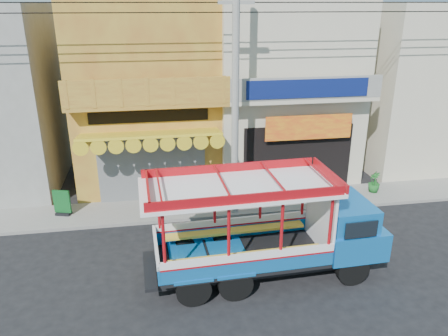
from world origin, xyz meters
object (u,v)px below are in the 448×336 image
object	(u,v)px
utility_pole	(240,82)
songthaew_truck	(283,227)
potted_plant_a	(303,187)
green_sign	(62,205)
potted_plant_c	(374,182)

from	to	relation	value
utility_pole	songthaew_truck	bearing A→B (deg)	-83.01
potted_plant_a	songthaew_truck	bearing A→B (deg)	-174.83
utility_pole	green_sign	world-z (taller)	utility_pole
green_sign	potted_plant_a	size ratio (longest dim) A/B	0.97
utility_pole	potted_plant_a	distance (m)	5.27
songthaew_truck	green_sign	xyz separation A→B (m)	(-7.04, 4.85, -1.01)
green_sign	potted_plant_c	size ratio (longest dim) A/B	1.13
songthaew_truck	potted_plant_a	world-z (taller)	songthaew_truck
potted_plant_a	potted_plant_c	world-z (taller)	potted_plant_a
songthaew_truck	potted_plant_a	distance (m)	5.35
songthaew_truck	potted_plant_a	xyz separation A→B (m)	(2.31, 4.74, -0.92)
utility_pole	songthaew_truck	distance (m)	5.37
songthaew_truck	green_sign	size ratio (longest dim) A/B	7.05
utility_pole	green_sign	bearing A→B (deg)	173.05
songthaew_truck	potted_plant_c	size ratio (longest dim) A/B	7.95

